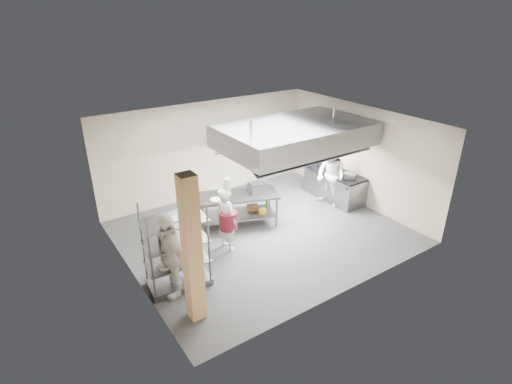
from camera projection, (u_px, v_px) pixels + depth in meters
floor at (263, 232)px, 10.75m from camera, size 7.00×7.00×0.00m
ceiling at (264, 123)px, 9.49m from camera, size 7.00×7.00×0.00m
wall_back at (208, 150)px, 12.37m from camera, size 7.00×0.00×7.00m
wall_left at (126, 218)px, 8.34m from camera, size 0.00×6.00×6.00m
wall_right at (359, 155)px, 11.89m from camera, size 0.00×6.00×6.00m
column at (192, 251)px, 7.21m from camera, size 0.30×0.30×3.00m
exhaust_hood at (295, 135)px, 10.70m from camera, size 4.00×2.50×0.60m
hood_strip_a at (267, 152)px, 10.38m from camera, size 1.60×0.12×0.04m
hood_strip_b at (319, 141)px, 11.29m from camera, size 1.60×0.12×0.04m
wall_shelf at (259, 141)px, 13.17m from camera, size 1.50×0.28×0.04m
island at (238, 209)px, 10.97m from camera, size 2.35×1.60×0.91m
island_worktop at (238, 196)px, 10.79m from camera, size 2.35×1.60×0.06m
island_undershelf at (238, 214)px, 11.04m from camera, size 2.15×1.46×0.04m
pass_rack at (176, 246)px, 8.33m from camera, size 1.38×0.89×1.97m
cooking_range at (334, 186)px, 12.51m from camera, size 0.80×2.00×0.84m
range_top at (335, 173)px, 12.32m from camera, size 0.78×1.96×0.06m
chef_head at (227, 219)px, 9.72m from camera, size 0.49×0.65×1.62m
chef_line at (331, 176)px, 11.81m from camera, size 0.74×0.95×1.95m
chef_plating at (170, 255)px, 8.09m from camera, size 0.57×1.14×1.87m
griddle at (257, 187)px, 10.94m from camera, size 0.49×0.40×0.22m
wicker_basket at (253, 207)px, 11.24m from camera, size 0.38×0.33×0.14m
stockpot at (348, 176)px, 11.79m from camera, size 0.25×0.25×0.17m
plate_stack at (177, 260)px, 8.48m from camera, size 0.28×0.28×0.05m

